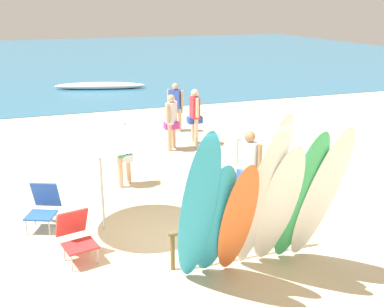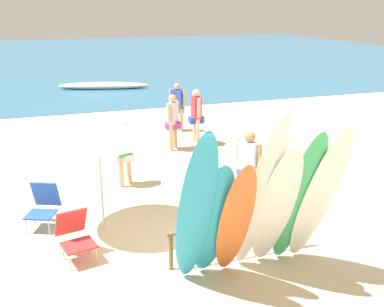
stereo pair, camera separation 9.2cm
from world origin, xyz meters
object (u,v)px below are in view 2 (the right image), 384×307
object	(u,v)px
beachgoer_photographing	(173,118)
beach_umbrella	(98,130)
beachgoer_midbeach	(249,164)
surfboard_teal_0	(196,212)
surfboard_white_3	(260,197)
surfboard_white_4	(276,209)
beachgoer_near_rack	(196,113)
beach_chair_blue	(43,204)
surfboard_white_6	(319,198)
beachgoer_strolling	(177,104)
beach_chair_red	(75,233)
distant_boat	(103,86)
surfboard_orange_2	(235,222)
beachgoer_by_water	(124,149)
surfboard_teal_1	(213,222)
surfboard_rack	(237,230)
surfboard_green_5	(298,201)

from	to	relation	value
beachgoer_photographing	beach_umbrella	distance (m)	5.11
beachgoer_midbeach	surfboard_teal_0	bearing A→B (deg)	-64.35
surfboard_white_3	surfboard_white_4	size ratio (longest dim) A/B	1.20
beachgoer_photographing	beachgoer_near_rack	bearing A→B (deg)	-30.43
beach_chair_blue	surfboard_white_6	bearing A→B (deg)	-13.66
beachgoer_strolling	beach_chair_red	xyz separation A→B (m)	(-3.94, -7.07, -0.47)
beachgoer_photographing	distant_boat	xyz separation A→B (m)	(-0.35, 10.57, -0.75)
surfboard_white_4	surfboard_white_6	world-z (taller)	surfboard_white_6
surfboard_orange_2	beachgoer_by_water	xyz separation A→B (m)	(-0.72, 4.47, -0.17)
surfboard_white_4	distant_boat	size ratio (longest dim) A/B	0.54
beachgoer_strolling	beach_umbrella	bearing A→B (deg)	109.00
surfboard_teal_1	surfboard_white_4	size ratio (longest dim) A/B	0.89
surfboard_orange_2	beach_chair_red	distance (m)	2.70
surfboard_teal_1	surfboard_orange_2	size ratio (longest dim) A/B	0.97
surfboard_orange_2	surfboard_white_4	world-z (taller)	surfboard_white_4
surfboard_rack	surfboard_orange_2	xyz separation A→B (m)	(-0.36, -0.69, 0.53)
distant_boat	surfboard_orange_2	bearing A→B (deg)	-92.49
surfboard_white_3	beachgoer_midbeach	world-z (taller)	surfboard_white_3
surfboard_orange_2	surfboard_green_5	distance (m)	1.04
surfboard_rack	beachgoer_photographing	world-z (taller)	beachgoer_photographing
surfboard_green_5	surfboard_white_3	bearing A→B (deg)	-176.36
beachgoer_midbeach	beachgoer_strolling	bearing A→B (deg)	150.47
beachgoer_by_water	surfboard_orange_2	bearing A→B (deg)	57.63
surfboard_rack	surfboard_teal_1	size ratio (longest dim) A/B	1.10
surfboard_white_3	beachgoer_strolling	world-z (taller)	surfboard_white_3
beachgoer_midbeach	beach_chair_blue	world-z (taller)	beachgoer_midbeach
beachgoer_near_rack	beachgoer_photographing	bearing A→B (deg)	114.25
surfboard_teal_1	beachgoer_near_rack	xyz separation A→B (m)	(2.20, 6.93, -0.07)
surfboard_teal_1	surfboard_white_3	distance (m)	0.76
surfboard_white_3	beach_chair_red	bearing A→B (deg)	144.68
beachgoer_near_rack	surfboard_white_4	bearing A→B (deg)	173.27
surfboard_teal_1	surfboard_teal_0	bearing A→B (deg)	-154.84
beachgoer_by_water	surfboard_white_6	bearing A→B (deg)	73.00
beachgoer_by_water	distant_boat	bearing A→B (deg)	-138.04
surfboard_white_6	beach_chair_red	size ratio (longest dim) A/B	3.22
surfboard_teal_0	beach_chair_blue	bearing A→B (deg)	124.65
beachgoer_by_water	surfboard_rack	bearing A→B (deg)	64.49
surfboard_teal_1	beachgoer_strolling	xyz separation A→B (m)	(2.12, 8.53, -0.11)
surfboard_green_5	surfboard_teal_1	bearing A→B (deg)	176.67
surfboard_green_5	surfboard_white_6	xyz separation A→B (m)	(0.31, -0.06, 0.03)
surfboard_orange_2	beach_chair_blue	world-z (taller)	surfboard_orange_2
surfboard_white_3	surfboard_white_4	distance (m)	0.38
beachgoer_midbeach	surfboard_rack	bearing A→B (deg)	-55.83
beachgoer_by_water	surfboard_green_5	bearing A→B (deg)	69.90
distant_boat	surfboard_teal_1	bearing A→B (deg)	-93.47
surfboard_white_6	beachgoer_strolling	world-z (taller)	surfboard_white_6
surfboard_orange_2	surfboard_white_3	xyz separation A→B (m)	(0.38, -0.01, 0.32)
surfboard_rack	beachgoer_by_water	xyz separation A→B (m)	(-1.08, 3.77, 0.36)
beachgoer_near_rack	distant_boat	xyz separation A→B (m)	(-1.16, 10.26, -0.78)
beachgoer_strolling	surfboard_white_4	bearing A→B (deg)	129.81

